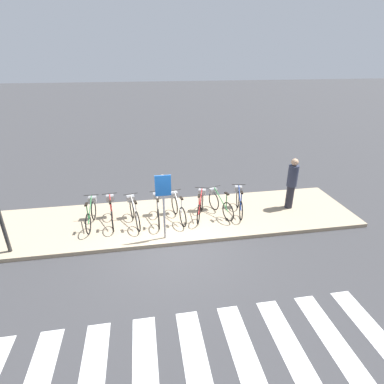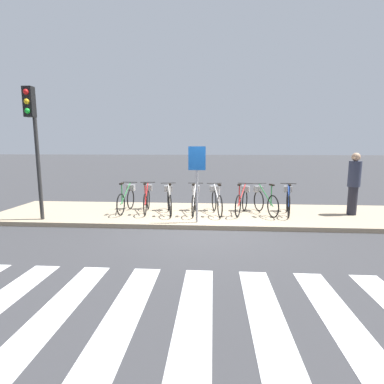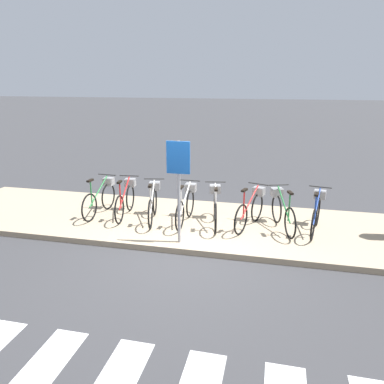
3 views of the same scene
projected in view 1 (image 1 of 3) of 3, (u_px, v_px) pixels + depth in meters
ground_plane at (173, 246)px, 8.63m from camera, size 120.00×120.00×0.00m
sidewalk at (168, 219)px, 9.92m from camera, size 12.49×2.93×0.12m
parked_bicycle_0 at (91, 212)px, 9.36m from camera, size 0.46×1.51×0.93m
parked_bicycle_1 at (111, 211)px, 9.47m from camera, size 0.46×1.51×0.93m
parked_bicycle_2 at (134, 211)px, 9.45m from camera, size 0.50×1.49×0.93m
parked_bicycle_3 at (158, 208)px, 9.61m from camera, size 0.46×1.51×0.93m
parked_bicycle_4 at (178, 207)px, 9.71m from camera, size 0.46×1.49×0.93m
parked_bicycle_5 at (201, 204)px, 9.88m from camera, size 0.61×1.45×0.93m
parked_bicycle_6 at (219, 202)px, 9.99m from camera, size 0.61×1.45×0.93m
parked_bicycle_7 at (239, 201)px, 10.12m from camera, size 0.47×1.49×0.93m
pedestrian at (292, 182)px, 10.19m from camera, size 0.34×0.34×1.80m
sign_post at (163, 196)px, 8.24m from camera, size 0.44×0.07×1.98m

